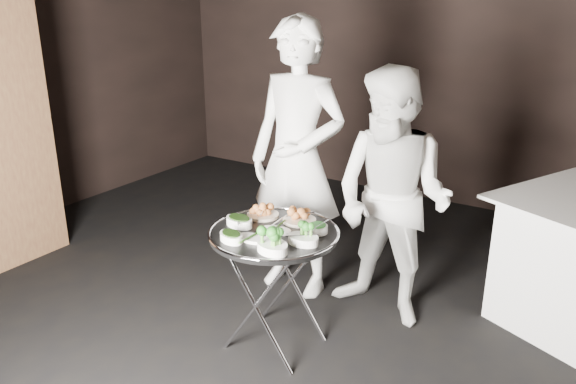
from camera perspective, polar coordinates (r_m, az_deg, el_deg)
The scene contains 16 objects.
floor at distance 3.37m, azimuth -7.60°, elevation -18.40°, with size 6.00×7.00×0.05m, color black.
wall_back at distance 5.82m, azimuth 15.08°, elevation 13.57°, with size 6.00×0.05×3.00m, color black.
tray_stand at distance 3.37m, azimuth -1.39°, elevation -9.37°, with size 0.50×0.42×0.74m.
serving_tray at distance 3.22m, azimuth -1.44°, elevation -4.21°, with size 0.75×0.75×0.04m.
potato_plate_a at distance 3.42m, azimuth -2.57°, elevation -2.00°, with size 0.20×0.20×0.07m.
potato_plate_b at distance 3.34m, azimuth 1.16°, elevation -2.53°, with size 0.20×0.20×0.07m.
greens_bowl at distance 3.19m, azimuth 3.01°, elevation -3.62°, with size 0.12×0.12×0.07m.
asparagus_plate_a at distance 3.21m, azimuth -1.21°, elevation -3.81°, with size 0.19×0.13×0.04m.
asparagus_plate_b at distance 3.11m, azimuth -3.65°, elevation -4.62°, with size 0.19×0.11×0.04m.
spinach_bowl_a at distance 3.30m, azimuth -4.98°, elevation -2.88°, with size 0.20×0.14×0.07m.
spinach_bowl_b at distance 3.10m, azimuth -5.80°, elevation -4.44°, with size 0.19×0.16×0.07m.
broccoli_bowl_a at distance 3.06m, azimuth 1.56°, elevation -4.68°, with size 0.18×0.13×0.07m.
broccoli_bowl_b at distance 2.96m, azimuth -1.62°, elevation -5.41°, with size 0.23×0.20×0.08m.
serving_utensils at distance 3.24m, azimuth -0.53°, elevation -2.92°, with size 0.58×0.41×0.01m.
waiter_left at distance 3.84m, azimuth 0.94°, elevation 3.23°, with size 0.70×0.46×1.92m, color white.
waiter_right at distance 3.57m, azimuth 10.50°, elevation -0.76°, with size 0.80×0.62×1.65m, color white.
Camera 1 is at (1.77, -1.99, 2.04)m, focal length 35.00 mm.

